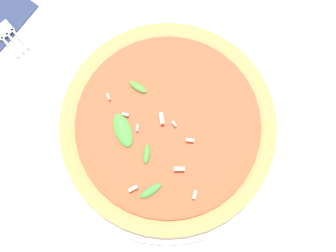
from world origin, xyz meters
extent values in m
plane|color=silver|center=(0.00, 0.00, 0.00)|extent=(6.00, 6.00, 0.00)
cylinder|color=white|center=(-0.03, -0.01, 0.01)|extent=(0.30, 0.30, 0.01)
cylinder|color=#B7844C|center=(-0.03, -0.01, 0.02)|extent=(0.28, 0.28, 0.02)
cylinder|color=#C64728|center=(-0.03, -0.01, 0.03)|extent=(0.24, 0.24, 0.01)
ellipsoid|color=#408430|center=(-0.02, -0.05, 0.04)|extent=(0.02, 0.02, 0.01)
ellipsoid|color=#498734|center=(-0.09, 0.00, 0.04)|extent=(0.03, 0.02, 0.01)
ellipsoid|color=#3B8536|center=(0.02, -0.08, 0.04)|extent=(0.02, 0.03, 0.01)
ellipsoid|color=#3D8C33|center=(-0.06, -0.05, 0.04)|extent=(0.05, 0.04, 0.01)
cube|color=#EFE5C6|center=(-0.05, -0.04, 0.04)|extent=(0.01, 0.01, 0.00)
cube|color=#EFE5C6|center=(0.01, 0.00, 0.04)|extent=(0.01, 0.01, 0.01)
cube|color=#EFE5C6|center=(-0.02, 0.00, 0.04)|extent=(0.01, 0.00, 0.00)
cube|color=#EFE5C6|center=(-0.08, -0.04, 0.04)|extent=(0.01, 0.01, 0.00)
cube|color=#EFE5C6|center=(0.06, -0.04, 0.04)|extent=(0.01, 0.01, 0.01)
cube|color=#EFE5C6|center=(-0.11, -0.04, 0.04)|extent=(0.01, 0.01, 0.00)
cube|color=#EFE5C6|center=(0.02, -0.04, 0.04)|extent=(0.01, 0.01, 0.01)
cube|color=#EFE5C6|center=(-0.04, -0.01, 0.04)|extent=(0.01, 0.01, 0.01)
cube|color=#EFE5C6|center=(0.00, -0.09, 0.04)|extent=(0.01, 0.01, 0.01)
cube|color=silver|center=(-0.29, -0.08, 0.01)|extent=(0.02, 0.02, 0.00)
cube|color=silver|center=(-0.26, -0.09, 0.01)|extent=(0.04, 0.00, 0.00)
cube|color=silver|center=(-0.26, -0.08, 0.01)|extent=(0.04, 0.00, 0.00)
cube|color=silver|center=(-0.26, -0.07, 0.01)|extent=(0.04, 0.00, 0.00)
camera|label=1|loc=(0.05, -0.08, 0.63)|focal=50.00mm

